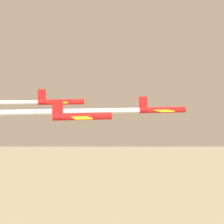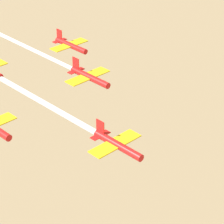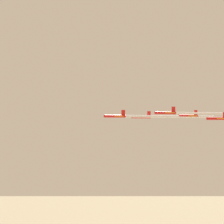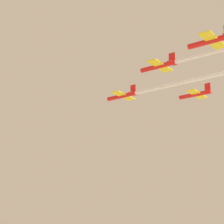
# 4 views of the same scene
# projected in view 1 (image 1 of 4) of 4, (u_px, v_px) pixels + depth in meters

# --- Properties ---
(jet_0) EXTENTS (9.83, 9.53, 3.30)m
(jet_0) POSITION_uv_depth(u_px,v_px,m) (160.00, 110.00, 86.52)
(jet_0) COLOR red
(jet_1) EXTENTS (9.83, 9.53, 3.30)m
(jet_1) POSITION_uv_depth(u_px,v_px,m) (59.00, 102.00, 91.90)
(jet_1) COLOR red
(jet_2) EXTENTS (9.83, 9.53, 3.30)m
(jet_2) POSITION_uv_depth(u_px,v_px,m) (80.00, 116.00, 71.09)
(jet_2) COLOR red
(smoke_trail_0) EXTENTS (45.07, 12.04, 1.03)m
(smoke_trail_0) POSITION_uv_depth(u_px,v_px,m) (19.00, 112.00, 79.09)
(smoke_trail_0) COLOR white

